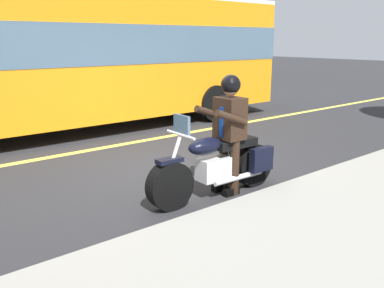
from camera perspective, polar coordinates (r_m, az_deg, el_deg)
ground_plane at (r=7.22m, az=-3.54°, el=-3.48°), size 80.00×80.00×0.00m
lane_center_stripe at (r=8.87m, az=-11.06°, el=-0.30°), size 60.00×0.16×0.01m
motorcycle_main at (r=5.90m, az=3.71°, el=-3.00°), size 2.22×0.63×1.26m
rider_main at (r=5.88m, az=5.19°, el=2.78°), size 0.63×0.56×1.74m
bus_near at (r=10.47m, az=-14.96°, el=12.07°), size 11.05×2.70×3.30m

